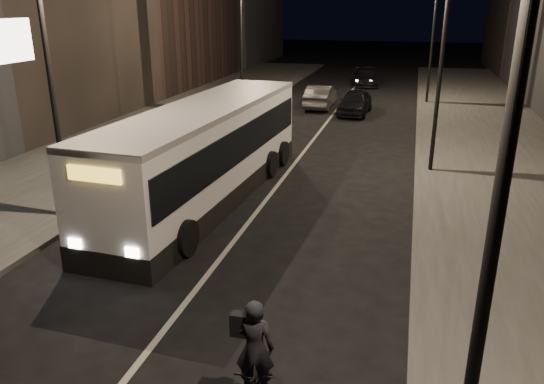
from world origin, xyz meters
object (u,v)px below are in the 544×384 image
Objects in this scene: city_bus at (207,149)px; cyclist_on_bicycle at (257,370)px; streetlight_left_far at (245,23)px; car_near at (355,102)px; car_mid at (320,96)px; streetlight_right_mid at (437,36)px; car_far at (366,77)px; streetlight_right_far at (430,22)px; streetlight_right_near at (481,130)px; streetlight_left_near at (54,46)px.

city_bus is 5.81× the size of cyclist_on_bicycle.
streetlight_left_far is 1.88× the size of car_near.
streetlight_left_far is 6.85m from car_mid.
car_far is at bearing 100.87° from streetlight_right_mid.
streetlight_right_mid is 1.00× the size of streetlight_right_far.
streetlight_right_near reaches higher than cyclist_on_bicycle.
streetlight_right_near is at bearing -90.00° from streetlight_right_far.
streetlight_right_mid is (0.00, 16.00, 0.00)m from streetlight_right_near.
car_far is (1.97, 10.73, -0.07)m from car_mid.
streetlight_right_mid is 3.80× the size of cyclist_on_bicycle.
car_mid is at bearing -108.00° from car_far.
car_far is at bearing 87.55° from city_bus.
car_near is at bearing -131.07° from streetlight_right_far.
streetlight_left_far is 3.80× the size of cyclist_on_bicycle.
streetlight_left_far reaches higher than car_far.
city_bus is 2.77× the size of car_mid.
cyclist_on_bicycle is at bearing -60.93° from city_bus.
streetlight_right_near and streetlight_right_mid have the same top height.
cyclist_on_bicycle is (7.86, -6.40, -4.65)m from streetlight_left_near.
city_bus is 17.95m from car_mid.
streetlight_left_far is 1.75× the size of car_far.
car_mid is (-6.50, 28.87, -4.62)m from streetlight_right_near.
streetlight_right_far is 26.26m from streetlight_left_near.
streetlight_left_far is 26.05m from cyclist_on_bicycle.
streetlight_left_near is at bearing 143.12° from streetlight_right_near.
streetlight_right_mid is at bearing -90.00° from streetlight_right_far.
streetlight_right_mid is at bearing 71.10° from cyclist_on_bicycle.
cyclist_on_bicycle is 27.52m from car_mid.
car_mid is at bearing 116.79° from streetlight_right_mid.
car_far is (-0.46, 12.27, -0.06)m from car_near.
car_mid is at bearing 34.57° from streetlight_left_far.
streetlight_right_far is at bearing 51.61° from car_near.
cyclist_on_bicycle is at bearing 150.30° from streetlight_right_near.
car_near is at bearing 81.84° from city_bus.
streetlight_right_mid and streetlight_left_far have the same top height.
streetlight_right_near and streetlight_left_near have the same top height.
car_near is 0.96× the size of car_mid.
streetlight_right_near is 29.95m from car_mid.
streetlight_right_far and streetlight_left_far have the same top height.
streetlight_right_near is 1.00× the size of streetlight_right_far.
city_bus is (3.31, 2.97, -3.56)m from streetlight_left_near.
streetlight_left_far is (0.00, 18.00, 0.00)m from streetlight_left_near.
streetlight_left_near is 1.75× the size of car_far.
streetlight_right_far is at bearing 76.85° from cyclist_on_bicycle.
streetlight_left_far is 15.64m from car_far.
cyclist_on_bicycle is (-2.80, 1.60, -4.65)m from streetlight_right_near.
streetlight_right_near reaches higher than city_bus.
cyclist_on_bicycle is at bearing -39.16° from streetlight_left_near.
city_bus is at bearing 41.89° from streetlight_left_near.
streetlight_right_mid is at bearing -67.55° from car_near.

